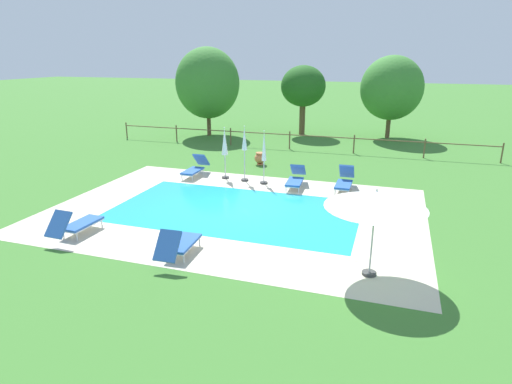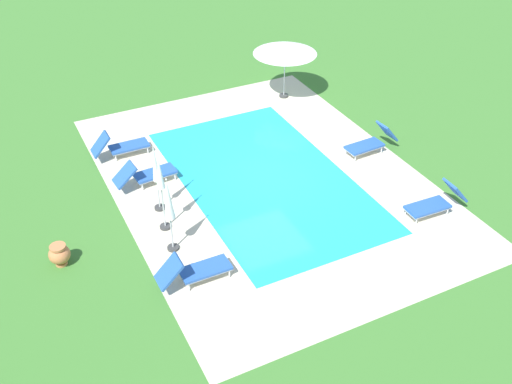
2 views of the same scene
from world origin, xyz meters
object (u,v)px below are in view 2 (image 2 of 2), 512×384
Objects in this scene: patio_umbrella_closed_row_west at (169,204)px; patio_umbrella_closed_row_mid_east at (156,169)px; sun_lounger_south_near_corner at (146,174)px; sun_lounger_north_mid at (436,202)px; sun_lounger_north_end at (371,142)px; patio_umbrella_closed_row_mid_west at (160,181)px; terracotta_urn_near_fence at (59,254)px; sun_lounger_north_far at (195,270)px; patio_umbrella_open_foreground at (285,48)px; sun_lounger_north_near_steps at (121,146)px.

patio_umbrella_closed_row_west is 1.92m from patio_umbrella_closed_row_mid_east.
sun_lounger_north_mid is at bearing -126.35° from sun_lounger_south_near_corner.
patio_umbrella_closed_row_mid_east is at bearing 89.12° from sun_lounger_north_end.
patio_umbrella_closed_row_west is (-1.78, 7.72, 1.13)m from sun_lounger_north_end.
patio_umbrella_closed_row_mid_west is at bearing 170.55° from patio_umbrella_closed_row_mid_east.
terracotta_urn_near_fence is at bearing 94.52° from patio_umbrella_closed_row_mid_west.
patio_umbrella_closed_row_mid_east is (1.89, -0.27, -0.13)m from patio_umbrella_closed_row_west.
patio_umbrella_closed_row_mid_east is (3.34, -0.20, 1.01)m from sun_lounger_north_far.
sun_lounger_south_near_corner is 1.74m from patio_umbrella_closed_row_mid_east.
sun_lounger_north_far is 0.83× the size of patio_umbrella_closed_row_mid_east.
sun_lounger_north_far is at bearing 139.45° from patio_umbrella_open_foreground.
patio_umbrella_closed_row_mid_west is at bearing 129.73° from patio_umbrella_open_foreground.
patio_umbrella_open_foreground is (8.23, -7.04, 1.63)m from sun_lounger_north_far.
terracotta_urn_near_fence is (-4.56, 2.96, -0.05)m from sun_lounger_north_near_steps.
sun_lounger_north_end reaches higher than sun_lounger_south_near_corner.
terracotta_urn_near_fence is at bearing 75.56° from patio_umbrella_closed_row_west.
sun_lounger_south_near_corner is at bearing -5.63° from patio_umbrella_closed_row_mid_west.
patio_umbrella_open_foreground is at bearing -77.99° from sun_lounger_north_near_steps.
terracotta_urn_near_fence is (-1.16, 3.12, -1.05)m from patio_umbrella_closed_row_mid_east.
sun_lounger_north_mid is 3.68m from sun_lounger_north_end.
patio_umbrella_closed_row_mid_east is at bearing 62.07° from sun_lounger_north_mid.
patio_umbrella_closed_row_mid_east reaches higher than terracotta_urn_near_fence.
patio_umbrella_open_foreground reaches higher than sun_lounger_north_near_steps.
sun_lounger_north_end is 3.04× the size of terracotta_urn_near_fence.
sun_lounger_north_near_steps is 0.99× the size of sun_lounger_north_end.
terracotta_urn_near_fence is at bearing 53.28° from sun_lounger_north_far.
patio_umbrella_closed_row_mid_east reaches higher than sun_lounger_south_near_corner.
sun_lounger_north_far is 1.01× the size of sun_lounger_north_end.
sun_lounger_north_far is at bearing 178.98° from patio_umbrella_closed_row_mid_west.
patio_umbrella_closed_row_west reaches higher than sun_lounger_south_near_corner.
sun_lounger_north_near_steps is at bearing -1.21° from patio_umbrella_closed_row_west.
terracotta_urn_near_fence is at bearing 121.27° from patio_umbrella_open_foreground.
sun_lounger_north_end is at bearing -173.11° from patio_umbrella_open_foreground.
patio_umbrella_closed_row_west is 3.17m from terracotta_urn_near_fence.
patio_umbrella_closed_row_mid_west is (-0.81, 7.60, 1.21)m from sun_lounger_north_end.
sun_lounger_south_near_corner reaches higher than terracotta_urn_near_fence.
sun_lounger_north_mid is at bearing -93.40° from sun_lounger_north_far.
sun_lounger_north_near_steps is at bearing 2.75° from patio_umbrella_closed_row_mid_east.
sun_lounger_north_end is (3.66, -0.32, 0.00)m from sun_lounger_north_mid.
terracotta_urn_near_fence is (0.73, 2.84, -1.19)m from patio_umbrella_closed_row_west.
patio_umbrella_closed_row_west is (-3.30, 0.35, 1.15)m from sun_lounger_south_near_corner.
patio_umbrella_open_foreground is at bearing -62.80° from sun_lounger_south_near_corner.
patio_umbrella_closed_row_mid_east is at bearing 125.54° from patio_umbrella_open_foreground.
sun_lounger_north_end is 0.82× the size of patio_umbrella_closed_row_mid_east.
sun_lounger_north_end reaches higher than sun_lounger_north_near_steps.
sun_lounger_north_mid is at bearing -178.15° from patio_umbrella_open_foreground.
sun_lounger_north_end is 0.82× the size of patio_umbrella_closed_row_west.
sun_lounger_north_far is (0.44, 7.32, -0.01)m from sun_lounger_north_mid.
patio_umbrella_closed_row_west is at bearing 133.62° from patio_umbrella_open_foreground.
patio_umbrella_open_foreground reaches higher than sun_lounger_north_end.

